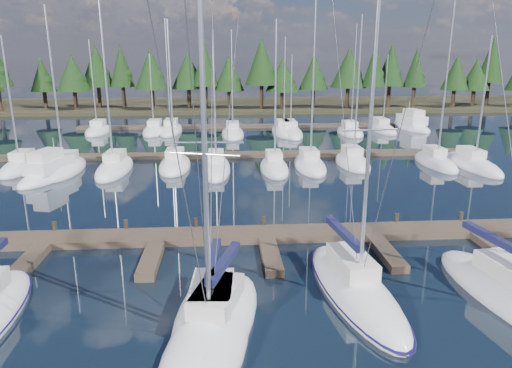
{
  "coord_description": "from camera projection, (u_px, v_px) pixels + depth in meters",
  "views": [
    {
      "loc": [
        -2.22,
        -6.13,
        9.96
      ],
      "look_at": [
        -0.26,
        22.0,
        2.06
      ],
      "focal_mm": 32.0,
      "sensor_mm": 36.0,
      "label": 1
    }
  ],
  "objects": [
    {
      "name": "ground",
      "position": [
        252.0,
        182.0,
        37.54
      ],
      "size": [
        260.0,
        260.0,
        0.0
      ],
      "primitive_type": "plane",
      "color": "black",
      "rests_on": "ground"
    },
    {
      "name": "far_shore",
      "position": [
        235.0,
        105.0,
        95.1
      ],
      "size": [
        220.0,
        30.0,
        0.6
      ],
      "primitive_type": "cube",
      "color": "#2F2B1A",
      "rests_on": "ground"
    },
    {
      "name": "main_dock",
      "position": [
        266.0,
        238.0,
        25.34
      ],
      "size": [
        44.0,
        6.13,
        0.9
      ],
      "color": "#483A2D",
      "rests_on": "ground"
    },
    {
      "name": "back_docks",
      "position": [
        243.0,
        139.0,
        56.3
      ],
      "size": [
        50.0,
        21.8,
        0.4
      ],
      "color": "#483A2D",
      "rests_on": "ground"
    },
    {
      "name": "front_sailboat_2",
      "position": [
        212.0,
        322.0,
        17.22
      ],
      "size": [
        3.41,
        8.49,
        13.17
      ],
      "color": "white",
      "rests_on": "ground"
    },
    {
      "name": "front_sailboat_3",
      "position": [
        214.0,
        327.0,
        16.91
      ],
      "size": [
        5.02,
        8.92,
        12.59
      ],
      "color": "white",
      "rests_on": "ground"
    },
    {
      "name": "front_sailboat_4",
      "position": [
        354.0,
        288.0,
        19.74
      ],
      "size": [
        3.72,
        9.6,
        13.18
      ],
      "color": "white",
      "rests_on": "ground"
    },
    {
      "name": "back_sailboat_rows",
      "position": [
        247.0,
        145.0,
        51.79
      ],
      "size": [
        44.17,
        32.39,
        16.19
      ],
      "color": "white",
      "rests_on": "ground"
    },
    {
      "name": "motor_yacht_left",
      "position": [
        51.0,
        173.0,
        38.74
      ],
      "size": [
        4.68,
        8.48,
        4.02
      ],
      "color": "white",
      "rests_on": "ground"
    },
    {
      "name": "motor_yacht_right",
      "position": [
        411.0,
        125.0,
        65.19
      ],
      "size": [
        4.12,
        9.46,
        4.59
      ],
      "color": "white",
      "rests_on": "ground"
    },
    {
      "name": "tree_line",
      "position": [
        236.0,
        71.0,
        83.74
      ],
      "size": [
        188.22,
        11.81,
        13.14
      ],
      "color": "black",
      "rests_on": "far_shore"
    }
  ]
}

